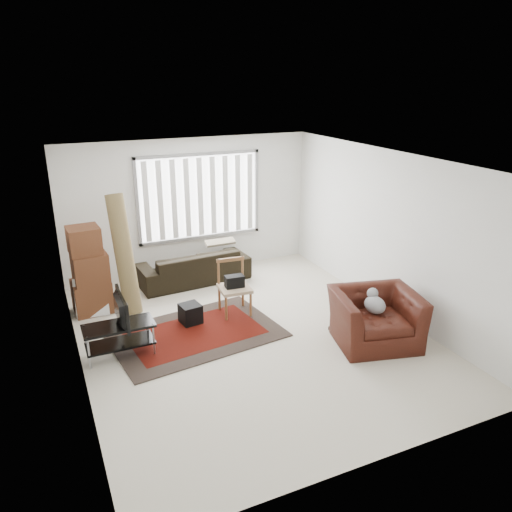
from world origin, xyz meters
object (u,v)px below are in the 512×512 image
(sofa, at_px, (193,261))
(side_chair, at_px, (234,285))
(moving_boxes, at_px, (89,273))
(tv_stand, at_px, (119,333))
(armchair, at_px, (376,315))

(sofa, height_order, side_chair, side_chair)
(moving_boxes, xyz_separation_m, sofa, (1.98, 0.55, -0.29))
(tv_stand, height_order, sofa, sofa)
(tv_stand, distance_m, armchair, 3.76)
(tv_stand, xyz_separation_m, side_chair, (2.00, 0.58, 0.16))
(side_chair, relative_size, armchair, 0.65)
(tv_stand, height_order, side_chair, side_chair)
(sofa, relative_size, side_chair, 2.28)
(tv_stand, relative_size, moving_boxes, 0.66)
(side_chair, height_order, armchair, side_chair)
(sofa, xyz_separation_m, armchair, (1.75, -3.39, 0.05))
(tv_stand, bearing_deg, sofa, 50.74)
(moving_boxes, height_order, side_chair, moving_boxes)
(side_chair, bearing_deg, tv_stand, -158.60)
(moving_boxes, height_order, sofa, moving_boxes)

